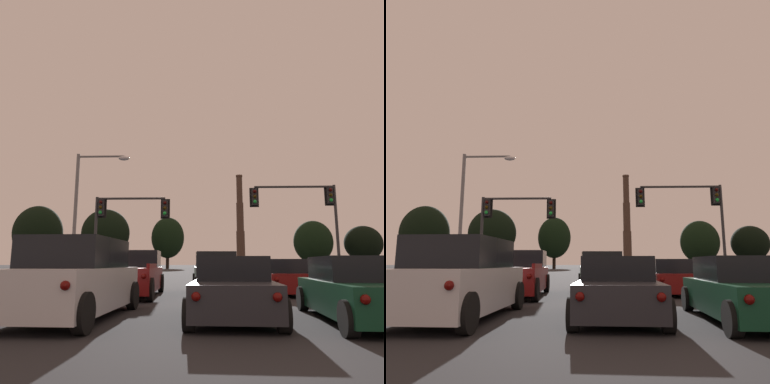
{
  "view_description": "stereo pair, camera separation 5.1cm",
  "coord_description": "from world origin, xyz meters",
  "views": [
    {
      "loc": [
        -0.43,
        -1.03,
        1.26
      ],
      "look_at": [
        -1.18,
        23.11,
        5.88
      ],
      "focal_mm": 35.0,
      "sensor_mm": 36.0,
      "label": 1
    },
    {
      "loc": [
        -0.38,
        -1.03,
        1.26
      ],
      "look_at": [
        -1.18,
        23.11,
        5.88
      ],
      "focal_mm": 35.0,
      "sensor_mm": 36.0,
      "label": 2
    }
  ],
  "objects": [
    {
      "name": "smokestack",
      "position": [
        14.92,
        155.55,
        15.03
      ],
      "size": [
        5.56,
        5.56,
        38.41
      ],
      "color": "#3C2B22",
      "rests_on": "ground_plane"
    },
    {
      "name": "treeline_right_mid",
      "position": [
        38.52,
        92.06,
        6.07
      ],
      "size": [
        9.07,
        8.16,
        10.35
      ],
      "color": "black",
      "rests_on": "ground_plane"
    },
    {
      "name": "treeline_center_left",
      "position": [
        -9.25,
        91.14,
        7.48
      ],
      "size": [
        8.05,
        7.24,
        12.48
      ],
      "color": "black",
      "rests_on": "ground_plane"
    },
    {
      "name": "hatchback_right_lane_front",
      "position": [
        2.9,
        14.88,
        0.66
      ],
      "size": [
        1.91,
        4.11,
        1.44
      ],
      "rotation": [
        0.0,
        0.0,
        -0.0
      ],
      "color": "maroon",
      "rests_on": "ground_plane"
    },
    {
      "name": "street_lamp",
      "position": [
        -7.29,
        20.08,
        4.74
      ],
      "size": [
        3.13,
        0.36,
        7.62
      ],
      "color": "slate",
      "rests_on": "ground_plane"
    },
    {
      "name": "treeline_left_mid",
      "position": [
        -23.11,
        85.03,
        8.1
      ],
      "size": [
        11.06,
        9.95,
        13.69
      ],
      "color": "black",
      "rests_on": "ground_plane"
    },
    {
      "name": "treeline_center_right",
      "position": [
        -42.48,
        92.79,
        8.88
      ],
      "size": [
        12.35,
        11.12,
        15.76
      ],
      "color": "black",
      "rests_on": "ground_plane"
    },
    {
      "name": "traffic_light_overhead_left",
      "position": [
        -5.57,
        21.97,
        4.09
      ],
      "size": [
        4.79,
        0.5,
        5.37
      ],
      "color": "#2D2D30",
      "rests_on": "ground_plane"
    },
    {
      "name": "traffic_light_overhead_right",
      "position": [
        6.06,
        22.34,
        4.69
      ],
      "size": [
        5.5,
        0.5,
        6.13
      ],
      "color": "#2D2D30",
      "rests_on": "ground_plane"
    },
    {
      "name": "pickup_truck_left_lane_front",
      "position": [
        -3.29,
        14.3,
        0.8
      ],
      "size": [
        2.34,
        5.56,
        1.82
      ],
      "rotation": [
        0.0,
        0.0,
        0.03
      ],
      "color": "maroon",
      "rests_on": "ground_plane"
    },
    {
      "name": "suv_left_lane_second",
      "position": [
        -3.47,
        7.94,
        0.9
      ],
      "size": [
        2.31,
        4.98,
        1.86
      ],
      "rotation": [
        0.0,
        0.0,
        -0.05
      ],
      "color": "silver",
      "rests_on": "ground_plane"
    },
    {
      "name": "treeline_far_left",
      "position": [
        25.86,
        90.17,
        6.33
      ],
      "size": [
        9.29,
        8.36,
        11.41
      ],
      "color": "black",
      "rests_on": "ground_plane"
    },
    {
      "name": "sedan_center_lane_second",
      "position": [
        0.25,
        8.22,
        0.67
      ],
      "size": [
        2.18,
        4.78,
        1.43
      ],
      "rotation": [
        0.0,
        0.0,
        -0.05
      ],
      "color": "#232328",
      "rests_on": "ground_plane"
    },
    {
      "name": "pickup_truck_center_lane_front",
      "position": [
        0.19,
        15.96,
        0.8
      ],
      "size": [
        2.42,
        5.58,
        1.82
      ],
      "rotation": [
        0.0,
        0.0,
        0.05
      ],
      "color": "#0F3823",
      "rests_on": "ground_plane"
    },
    {
      "name": "sedan_right_lane_second",
      "position": [
        3.05,
        7.75,
        0.67
      ],
      "size": [
        2.19,
        4.78,
        1.43
      ],
      "rotation": [
        0.0,
        0.0,
        -0.05
      ],
      "color": "#0F3823",
      "rests_on": "ground_plane"
    }
  ]
}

